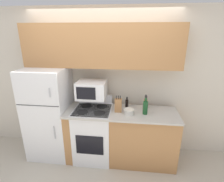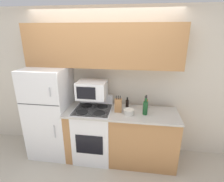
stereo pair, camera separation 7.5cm
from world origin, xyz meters
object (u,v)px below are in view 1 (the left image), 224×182
at_px(bottle_soy_sauce, 127,103).
at_px(bowl, 129,111).
at_px(refrigerator, 49,113).
at_px(stove, 94,133).
at_px(microwave, 92,90).
at_px(bottle_vinegar, 146,103).
at_px(bottle_wine_green, 145,107).
at_px(knife_block, 118,105).

bearing_deg(bottle_soy_sauce, bowl, -80.73).
xyz_separation_m(refrigerator, stove, (0.79, -0.05, -0.31)).
xyz_separation_m(microwave, bottle_vinegar, (0.90, 0.07, -0.22)).
relative_size(microwave, bottle_vinegar, 1.98).
distance_m(bottle_soy_sauce, bottle_wine_green, 0.38).
xyz_separation_m(microwave, bowl, (0.63, -0.18, -0.27)).
bearing_deg(refrigerator, bowl, -5.24).
bearing_deg(stove, microwave, 106.08).
relative_size(microwave, knife_block, 1.72).
xyz_separation_m(microwave, bottle_soy_sauce, (0.58, 0.09, -0.25)).
xyz_separation_m(stove, bottle_vinegar, (0.87, 0.17, 0.53)).
height_order(stove, bottle_soy_sauce, bottle_soy_sauce).
bearing_deg(microwave, bottle_wine_green, -9.43).
relative_size(bowl, bottle_wine_green, 0.55).
height_order(stove, knife_block, knife_block).
height_order(bowl, bottle_soy_sauce, bottle_soy_sauce).
distance_m(refrigerator, bowl, 1.40).
bearing_deg(refrigerator, bottle_vinegar, 4.04).
relative_size(refrigerator, bowl, 9.70).
relative_size(refrigerator, knife_block, 5.79).
relative_size(bottle_soy_sauce, bottle_vinegar, 0.75).
bearing_deg(bottle_wine_green, knife_block, 174.80).
distance_m(knife_block, bottle_wine_green, 0.43).
bearing_deg(bowl, refrigerator, 174.76).
xyz_separation_m(bottle_soy_sauce, bottle_wine_green, (0.29, -0.23, 0.05)).
relative_size(bowl, bottle_soy_sauce, 0.91).
xyz_separation_m(refrigerator, bowl, (1.39, -0.13, 0.17)).
bearing_deg(bottle_wine_green, bottle_vinegar, 85.11).
bearing_deg(bottle_soy_sauce, refrigerator, -174.15).
distance_m(microwave, bottle_soy_sauce, 0.64).
relative_size(bottle_vinegar, bottle_wine_green, 0.80).
relative_size(stove, microwave, 2.31).
relative_size(knife_block, bottle_wine_green, 0.92).
bearing_deg(microwave, bottle_soy_sauce, 8.58).
distance_m(stove, bottle_soy_sauce, 0.78).
distance_m(bowl, bottle_soy_sauce, 0.27).
bearing_deg(bowl, bottle_vinegar, 42.27).
bearing_deg(microwave, bottle_vinegar, 4.29).
bearing_deg(bottle_vinegar, bottle_soy_sauce, 176.15).
height_order(microwave, knife_block, microwave).
distance_m(stove, bottle_wine_green, 1.02).
xyz_separation_m(refrigerator, bottle_vinegar, (1.66, 0.12, 0.22)).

